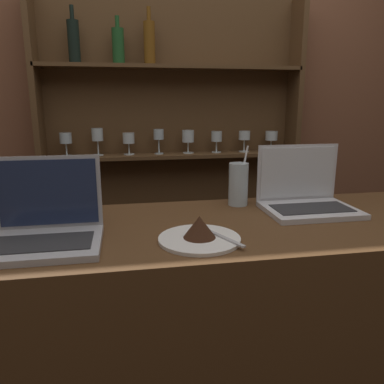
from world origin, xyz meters
name	(u,v)px	position (x,y,z in m)	size (l,w,h in m)	color
bar_counter	(221,359)	(0.00, 0.29, 0.50)	(2.11, 0.58, 0.99)	#4C3019
back_wall	(174,104)	(0.00, 1.44, 1.35)	(7.00, 0.06, 2.70)	brown
back_shelf	(171,164)	(-0.03, 1.37, 1.01)	(1.47, 0.18, 1.93)	brown
laptop_near	(45,226)	(-0.52, 0.22, 1.04)	(0.30, 0.24, 0.23)	#ADADB2
laptop_far	(305,197)	(0.33, 0.39, 1.04)	(0.31, 0.23, 0.22)	silver
cake_plate	(200,233)	(-0.10, 0.15, 1.01)	(0.23, 0.23, 0.07)	white
water_glass	(238,184)	(0.11, 0.49, 1.07)	(0.07, 0.07, 0.22)	silver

